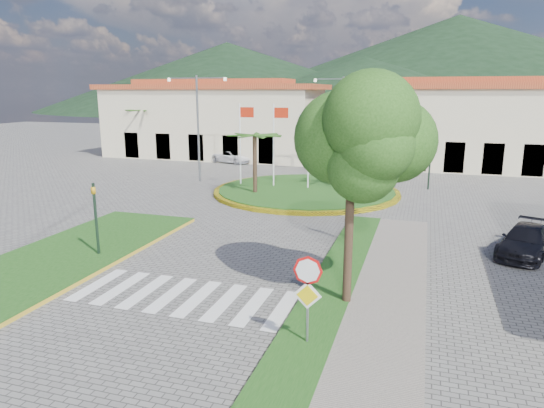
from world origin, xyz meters
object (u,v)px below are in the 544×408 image
(stop_sign, at_px, (308,287))
(car_dark_b, at_px, (383,161))
(roundabout_island, at_px, (306,191))
(deciduous_tree, at_px, (352,148))
(car_dark_a, at_px, (327,160))
(white_van, at_px, (232,157))
(car_side_right, at_px, (526,241))

(stop_sign, distance_m, car_dark_b, 32.92)
(roundabout_island, relative_size, deciduous_tree, 1.87)
(car_dark_a, height_order, car_dark_b, car_dark_b)
(deciduous_tree, distance_m, car_dark_b, 30.22)
(white_van, xyz_separation_m, car_dark_b, (14.34, 0.97, 0.10))
(car_dark_a, bearing_deg, car_dark_b, -72.66)
(car_dark_a, xyz_separation_m, car_dark_b, (5.12, 0.24, 0.11))
(roundabout_island, relative_size, car_dark_a, 3.77)
(deciduous_tree, height_order, car_dark_a, deciduous_tree)
(deciduous_tree, relative_size, car_dark_b, 1.63)
(deciduous_tree, distance_m, white_van, 33.25)
(deciduous_tree, xyz_separation_m, car_side_right, (6.50, 7.31, -4.55))
(roundabout_island, relative_size, white_van, 3.02)
(car_dark_a, bearing_deg, white_van, 109.23)
(deciduous_tree, relative_size, white_van, 1.62)
(stop_sign, height_order, deciduous_tree, deciduous_tree)
(stop_sign, xyz_separation_m, deciduous_tree, (0.60, 3.04, 3.38))
(deciduous_tree, bearing_deg, white_van, 118.71)
(car_side_right, bearing_deg, white_van, 156.25)
(car_dark_b, bearing_deg, white_van, 104.51)
(roundabout_island, height_order, car_side_right, roundabout_island)
(stop_sign, bearing_deg, deciduous_tree, 78.82)
(deciduous_tree, height_order, car_side_right, deciduous_tree)
(roundabout_island, height_order, white_van, roundabout_island)
(stop_sign, bearing_deg, white_van, 115.49)
(car_dark_a, bearing_deg, deciduous_tree, -152.76)
(car_dark_b, bearing_deg, deciduous_tree, -166.53)
(roundabout_island, xyz_separation_m, white_van, (-10.32, 11.88, 0.41))
(roundabout_island, distance_m, car_side_right, 15.42)
(car_dark_b, bearing_deg, roundabout_island, 173.29)
(roundabout_island, bearing_deg, car_side_right, -38.92)
(roundabout_island, bearing_deg, car_dark_b, 72.66)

